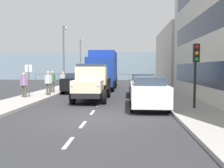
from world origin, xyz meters
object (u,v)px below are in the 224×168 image
Objects in this scene: pedestrian_in_dark_coat at (24,83)px; lamp_post_promenade at (64,51)px; car_grey_kerbside_1 at (142,85)px; car_black_oppositeside_0 at (77,82)px; car_navy_oppositeside_2 at (95,77)px; street_sign at (29,75)px; car_white_kerbside_near at (148,92)px; pedestrian_with_bag at (48,81)px; lorry_cargo_blue at (103,69)px; pedestrian_by_lamp at (63,79)px; truck_vintage_cream at (92,83)px; car_silver_oppositeside_1 at (88,79)px; pedestrian_strolling at (53,80)px; traffic_light_near at (196,62)px; lamp_post_far at (81,56)px.

lamp_post_promenade reaches higher than pedestrian_in_dark_coat.
car_grey_kerbside_1 and car_black_oppositeside_0 have the same top height.
street_sign reaches higher than car_navy_oppositeside_2.
lamp_post_promenade is (7.77, -12.06, 3.08)m from car_white_kerbside_near.
car_black_oppositeside_0 is 2.05× the size of street_sign.
pedestrian_with_bag is at bearing 95.91° from lamp_post_promenade.
car_grey_kerbside_1 is at bearing -90.00° from car_white_kerbside_near.
lorry_cargo_blue is 4.86× the size of pedestrian_by_lamp.
lamp_post_promenade is at bearing -65.33° from truck_vintage_cream.
car_grey_kerbside_1 is 2.52× the size of pedestrian_by_lamp.
pedestrian_strolling is at bearing 78.00° from car_silver_oppositeside_1.
car_silver_oppositeside_1 is (5.63, -14.28, -0.00)m from car_white_kerbside_near.
traffic_light_near is 10.96m from street_sign.
lamp_post_promenade reaches higher than lorry_cargo_blue.
lamp_post_far is at bearing -65.77° from traffic_light_near.
pedestrian_with_bag is (7.00, -4.57, 0.31)m from car_white_kerbside_near.
lamp_post_promenade reaches higher than traffic_light_near.
lamp_post_far is (7.95, -16.40, 2.99)m from car_grey_kerbside_1.
pedestrian_strolling is 15.70m from lamp_post_far.
car_black_oppositeside_0 is at bearing 165.34° from pedestrian_by_lamp.
lorry_cargo_blue is 4.82× the size of pedestrian_in_dark_coat.
lamp_post_far is at bearing -70.08° from car_white_kerbside_near.
pedestrian_with_bag reaches higher than car_white_kerbside_near.
lamp_post_promenade reaches higher than car_black_oppositeside_0.
car_white_kerbside_near is 8.36m from pedestrian_with_bag.
street_sign is at bearing -7.29° from truck_vintage_cream.
car_white_kerbside_near is 8.78m from pedestrian_in_dark_coat.
traffic_light_near is at bearing 114.23° from lamp_post_far.
car_navy_oppositeside_2 is 0.72× the size of lamp_post_far.
lamp_post_far reaches higher than car_silver_oppositeside_1.
car_silver_oppositeside_1 is at bearing -102.00° from pedestrian_strolling.
street_sign is (4.46, -0.57, 0.50)m from truck_vintage_cream.
car_white_kerbside_near is 23.54m from lamp_post_far.
street_sign is (2.29, 5.02, 0.79)m from car_black_oppositeside_0.
car_black_oppositeside_0 is 3.94m from pedestrian_with_bag.
traffic_light_near is (-7.89, 15.04, 1.58)m from car_silver_oppositeside_1.
lamp_post_far reaches higher than car_white_kerbside_near.
car_black_oppositeside_0 is 1.02× the size of car_navy_oppositeside_2.
truck_vintage_cream is at bearing 114.67° from lamp_post_promenade.
pedestrian_in_dark_coat is 5.64m from pedestrian_by_lamp.
pedestrian_strolling reaches higher than car_grey_kerbside_1.
pedestrian_in_dark_coat is 9.40m from lamp_post_promenade.
pedestrian_by_lamp is at bearing -14.66° from car_black_oppositeside_0.
car_silver_oppositeside_1 is at bearing -101.70° from street_sign.
car_navy_oppositeside_2 is 2.01× the size of street_sign.
car_white_kerbside_near is at bearing 138.27° from pedestrian_strolling.
pedestrian_with_bag is at bearing 64.17° from lorry_cargo_blue.
car_white_kerbside_near and car_silver_oppositeside_1 have the same top height.
pedestrian_in_dark_coat reaches higher than car_white_kerbside_near.
truck_vintage_cream is 4.02m from pedestrian_with_bag.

